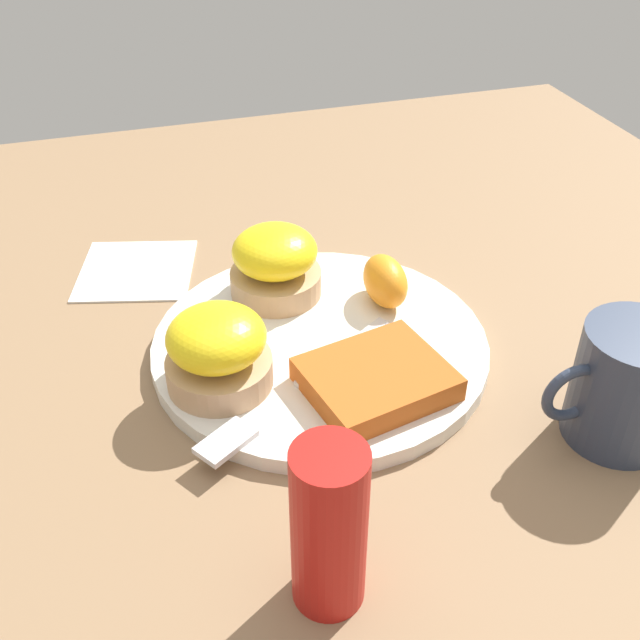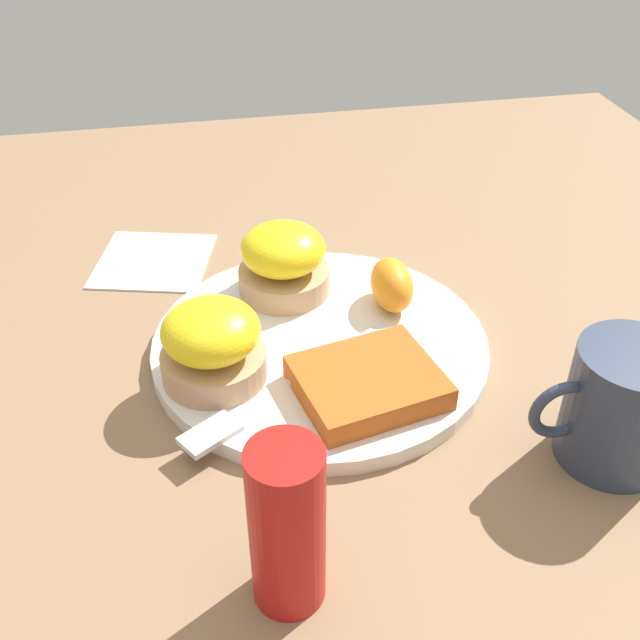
% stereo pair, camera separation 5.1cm
% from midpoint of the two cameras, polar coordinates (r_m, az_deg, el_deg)
% --- Properties ---
extents(ground_plane, '(1.10, 1.10, 0.00)m').
position_cam_midpoint_polar(ground_plane, '(0.64, 2.27, -2.52)').
color(ground_plane, '#846647').
extents(plate, '(0.28, 0.28, 0.01)m').
position_cam_midpoint_polar(plate, '(0.64, 2.28, -2.03)').
color(plate, silver).
rests_on(plate, ground_plane).
extents(sandwich_benedict_left, '(0.08, 0.08, 0.07)m').
position_cam_midpoint_polar(sandwich_benedict_left, '(0.68, -0.65, 4.44)').
color(sandwich_benedict_left, tan).
rests_on(sandwich_benedict_left, plate).
extents(sandwich_benedict_right, '(0.08, 0.08, 0.07)m').
position_cam_midpoint_polar(sandwich_benedict_right, '(0.58, -5.75, -1.91)').
color(sandwich_benedict_right, tan).
rests_on(sandwich_benedict_right, plate).
extents(hashbrown_patty, '(0.12, 0.11, 0.02)m').
position_cam_midpoint_polar(hashbrown_patty, '(0.58, 6.20, -4.83)').
color(hashbrown_patty, '#B2541C').
rests_on(hashbrown_patty, plate).
extents(orange_wedge, '(0.04, 0.06, 0.04)m').
position_cam_midpoint_polar(orange_wedge, '(0.67, 7.67, 2.61)').
color(orange_wedge, orange).
rests_on(orange_wedge, plate).
extents(fork, '(0.19, 0.13, 0.00)m').
position_cam_midpoint_polar(fork, '(0.58, -0.40, -5.44)').
color(fork, silver).
rests_on(fork, plate).
extents(cup, '(0.11, 0.08, 0.09)m').
position_cam_midpoint_polar(cup, '(0.57, 24.30, -6.11)').
color(cup, '#2D384C').
rests_on(cup, ground_plane).
extents(napkin, '(0.13, 0.13, 0.00)m').
position_cam_midpoint_polar(napkin, '(0.77, -10.73, 4.47)').
color(napkin, white).
rests_on(napkin, ground_plane).
extents(condiment_bottle, '(0.04, 0.04, 0.12)m').
position_cam_midpoint_polar(condiment_bottle, '(0.44, 0.94, -15.68)').
color(condiment_bottle, '#B21914').
rests_on(condiment_bottle, ground_plane).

